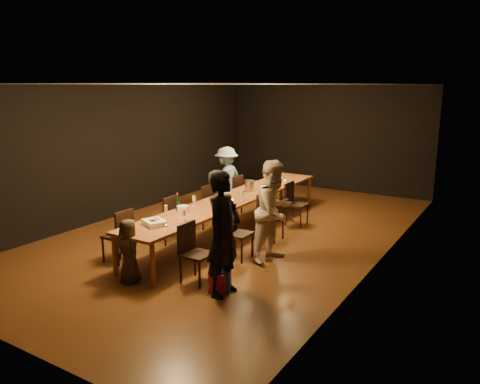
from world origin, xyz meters
The scene contains 30 objects.
ground centered at (0.00, 0.00, 0.00)m, with size 10.00×10.00×0.00m, color #462811.
room_shell centered at (0.00, 0.00, 2.08)m, with size 6.04×10.04×3.02m.
table centered at (0.00, 0.00, 0.70)m, with size 0.90×6.00×0.75m.
chair_right_0 centered at (0.85, -2.40, 0.47)m, with size 0.42×0.42×0.93m, color black, non-canonical shape.
chair_right_1 centered at (0.85, -1.20, 0.47)m, with size 0.42×0.42×0.93m, color black, non-canonical shape.
chair_right_2 centered at (0.85, 0.00, 0.47)m, with size 0.42×0.42×0.93m, color black, non-canonical shape.
chair_right_3 centered at (0.85, 1.20, 0.47)m, with size 0.42×0.42×0.93m, color black, non-canonical shape.
chair_left_0 centered at (-0.85, -2.40, 0.47)m, with size 0.42×0.42×0.93m, color black, non-canonical shape.
chair_left_1 centered at (-0.85, -1.20, 0.47)m, with size 0.42×0.42×0.93m, color black, non-canonical shape.
chair_left_2 centered at (-0.85, 0.00, 0.47)m, with size 0.42×0.42×0.93m, color black, non-canonical shape.
chair_left_3 centered at (-0.85, 1.20, 0.47)m, with size 0.42×0.42×0.93m, color black, non-canonical shape.
woman_birthday centered at (1.42, -2.52, 0.92)m, with size 0.67×0.44×1.84m, color black.
woman_tan centered at (1.41, -0.93, 0.88)m, with size 0.86×0.67×1.76m, color beige.
man_blue centered at (-1.15, 1.46, 0.77)m, with size 1.00×0.57×1.54m, color #80A6C6.
child centered at (-0.04, -2.94, 0.51)m, with size 0.49×0.32×1.01m, color #382C1F.
gift_bag_red centered at (1.34, -2.54, 0.15)m, with size 0.25×0.14×0.30m, color #D31F50.
gift_bag_blue centered at (1.36, -2.47, 0.16)m, with size 0.26×0.17×0.32m, color #24599F.
birthday_cake centered at (-0.07, -2.32, 0.79)m, with size 0.47×0.44×0.09m.
plate_stack centered at (-0.17, -1.45, 0.81)m, with size 0.21×0.21×0.12m, color white.
champagne_bottle centered at (-0.31, -1.42, 0.92)m, with size 0.08×0.08×0.34m, color black, non-canonical shape.
ice_bucket centered at (-0.06, 0.71, 0.86)m, with size 0.20×0.20×0.22m, color #B5B6BB.
wineglass_0 centered at (-0.24, -1.83, 0.85)m, with size 0.06×0.06×0.21m, color beige, non-canonical shape.
wineglass_1 centered at (0.19, -1.87, 0.85)m, with size 0.06×0.06×0.21m, color beige, non-canonical shape.
wineglass_2 centered at (-0.26, -1.01, 0.85)m, with size 0.06×0.06×0.21m, color silver, non-canonical shape.
wineglass_3 centered at (0.27, -0.16, 0.85)m, with size 0.06×0.06×0.21m, color beige, non-canonical shape.
wineglass_4 centered at (-0.27, 0.19, 0.85)m, with size 0.06×0.06×0.21m, color silver, non-canonical shape.
wineglass_5 centered at (0.21, 1.10, 0.85)m, with size 0.06×0.06×0.21m, color silver, non-canonical shape.
tealight_near centered at (0.15, -2.28, 0.77)m, with size 0.05×0.05×0.03m, color #B2B7B2.
tealight_mid centered at (0.15, -0.30, 0.77)m, with size 0.05×0.05×0.03m, color #B2B7B2.
tealight_far centered at (0.15, 2.01, 0.77)m, with size 0.05×0.05×0.03m, color #B2B7B2.
Camera 1 is at (4.98, -7.80, 2.99)m, focal length 35.00 mm.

